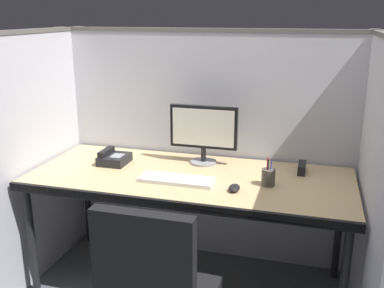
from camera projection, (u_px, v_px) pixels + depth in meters
The scene contains 10 objects.
cubicle_partition_rear at pixel (208, 146), 3.01m from camera, with size 2.21×0.06×1.57m.
cubicle_partition_left at pixel (33, 158), 2.77m from camera, with size 0.06×1.41×1.57m.
cubicle_partition_right at pixel (371, 192), 2.25m from camera, with size 0.06×1.41×1.57m.
desk at pixel (189, 184), 2.62m from camera, with size 1.90×0.80×0.74m.
monitor_center at pixel (204, 131), 2.77m from camera, with size 0.43×0.17×0.37m.
keyboard_main at pixel (177, 180), 2.52m from camera, with size 0.43×0.15×0.02m, color silver.
computer_mouse at pixel (234, 188), 2.39m from camera, with size 0.06×0.10×0.04m.
red_stapler at pixel (302, 168), 2.66m from camera, with size 0.04×0.15×0.06m, color black.
pen_cup at pixel (268, 177), 2.45m from camera, with size 0.08×0.08×0.17m.
desk_phone at pixel (114, 158), 2.82m from camera, with size 0.17×0.19×0.09m.
Camera 1 is at (0.68, -2.06, 1.66)m, focal length 41.32 mm.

